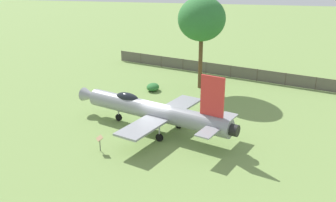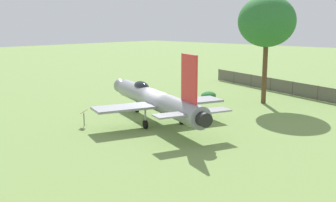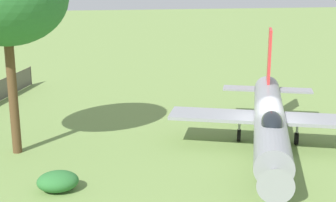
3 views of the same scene
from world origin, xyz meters
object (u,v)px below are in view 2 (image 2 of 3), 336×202
object	(u,v)px
display_jet	(154,99)
shade_tree	(267,22)
info_plaque	(84,114)
shrub_near_fence	(208,96)

from	to	relation	value
display_jet	shade_tree	xyz separation A→B (m)	(-11.65, 2.38, 5.57)
display_jet	info_plaque	xyz separation A→B (m)	(4.28, -2.80, -0.87)
shade_tree	info_plaque	world-z (taller)	shade_tree
shrub_near_fence	info_plaque	distance (m)	13.91
info_plaque	display_jet	bearing A→B (deg)	146.78
display_jet	shade_tree	bearing A→B (deg)	-80.74
display_jet	shrub_near_fence	xyz separation A→B (m)	(-9.61, -2.31, -1.33)
shrub_near_fence	shade_tree	bearing A→B (deg)	113.47
shade_tree	shrub_near_fence	xyz separation A→B (m)	(2.04, -4.70, -6.89)
display_jet	shrub_near_fence	distance (m)	9.97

